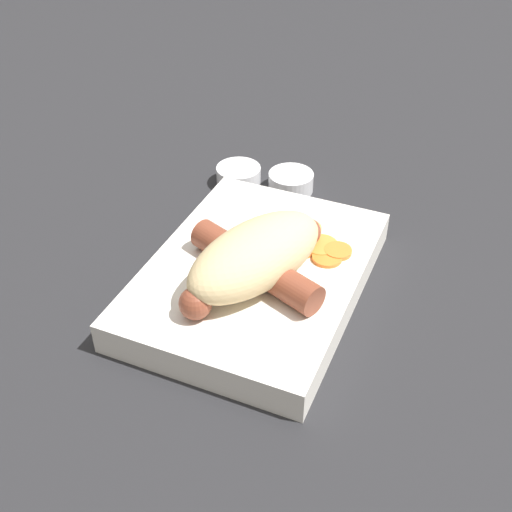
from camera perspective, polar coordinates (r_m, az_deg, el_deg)
name	(u,v)px	position (r m, az deg, el deg)	size (l,w,h in m)	color
ground_plane	(256,289)	(0.62, 0.00, -2.99)	(3.00, 3.00, 0.00)	#232326
food_tray	(256,277)	(0.61, 0.00, -1.89)	(0.26, 0.19, 0.03)	silver
bread_roll	(256,255)	(0.57, -0.02, 0.06)	(0.17, 0.12, 0.05)	#DBBC84
sausage	(255,265)	(0.58, -0.12, -0.81)	(0.16, 0.14, 0.03)	brown
pickled_veggies	(317,245)	(0.62, 5.42, 0.97)	(0.07, 0.07, 0.00)	orange
condiment_cup_near	(291,183)	(0.76, 3.12, 6.52)	(0.05, 0.05, 0.02)	white
condiment_cup_far	(239,177)	(0.77, -1.56, 7.07)	(0.05, 0.05, 0.02)	white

